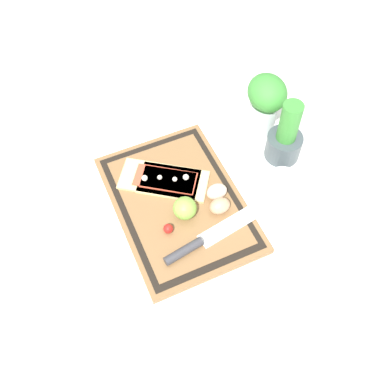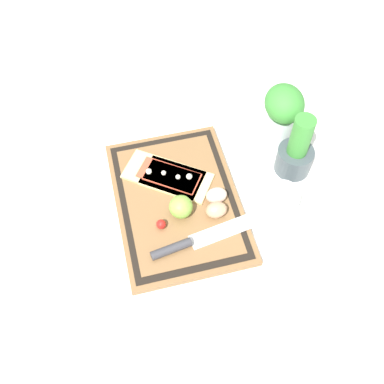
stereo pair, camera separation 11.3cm
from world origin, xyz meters
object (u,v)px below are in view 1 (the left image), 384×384
at_px(knife, 201,242).
at_px(lime, 186,208).
at_px(sauce_jar, 280,192).
at_px(cherry_tomato_red, 168,229).
at_px(egg_pink, 217,192).
at_px(egg_brown, 220,206).
at_px(herb_glass, 266,101).
at_px(pizza_slice_near, 161,179).
at_px(herb_pot, 285,139).
at_px(pizza_slice_far, 172,181).

relative_size(knife, lime, 5.08).
bearing_deg(lime, knife, -0.30).
relative_size(knife, sauce_jar, 3.02).
distance_m(lime, cherry_tomato_red, 0.07).
bearing_deg(knife, egg_pink, 138.65).
distance_m(egg_brown, cherry_tomato_red, 0.14).
xyz_separation_m(cherry_tomato_red, sauce_jar, (0.02, 0.29, 0.01)).
distance_m(egg_pink, lime, 0.09).
relative_size(knife, herb_glass, 1.57).
distance_m(egg_brown, sauce_jar, 0.16).
xyz_separation_m(pizza_slice_near, cherry_tomato_red, (0.15, -0.04, 0.01)).
bearing_deg(pizza_slice_near, sauce_jar, 55.90).
distance_m(knife, egg_brown, 0.10).
xyz_separation_m(herb_pot, sauce_jar, (0.13, -0.09, -0.02)).
bearing_deg(egg_pink, pizza_slice_near, -133.11).
bearing_deg(sauce_jar, herb_glass, 160.91).
height_order(lime, herb_glass, herb_glass).
distance_m(cherry_tomato_red, sauce_jar, 0.29).
xyz_separation_m(knife, cherry_tomato_red, (-0.06, -0.06, 0.00)).
bearing_deg(pizza_slice_far, knife, -1.98).
distance_m(pizza_slice_far, herb_pot, 0.32).
height_order(egg_pink, lime, lime).
height_order(pizza_slice_near, lime, lime).
bearing_deg(cherry_tomato_red, herb_glass, 119.38).
xyz_separation_m(pizza_slice_far, herb_glass, (-0.08, 0.31, 0.09)).
distance_m(knife, herb_pot, 0.37).
height_order(pizza_slice_near, knife, pizza_slice_near).
height_order(knife, cherry_tomato_red, cherry_tomato_red).
xyz_separation_m(pizza_slice_near, knife, (0.21, 0.02, 0.00)).
relative_size(pizza_slice_near, egg_brown, 4.21).
xyz_separation_m(egg_pink, sauce_jar, (0.07, 0.14, 0.00)).
relative_size(pizza_slice_far, herb_pot, 1.06).
bearing_deg(cherry_tomato_red, egg_brown, 91.09).
distance_m(egg_pink, cherry_tomato_red, 0.16).
relative_size(knife, cherry_tomato_red, 12.27).
relative_size(pizza_slice_near, sauce_jar, 2.27).
relative_size(egg_pink, herb_pot, 0.28).
xyz_separation_m(pizza_slice_near, herb_pot, (0.04, 0.34, 0.04)).
bearing_deg(knife, herb_glass, 130.73).
relative_size(pizza_slice_near, pizza_slice_far, 1.11).
distance_m(pizza_slice_near, lime, 0.12).
height_order(pizza_slice_near, pizza_slice_far, same).
bearing_deg(lime, egg_brown, 73.55).
bearing_deg(egg_brown, herb_pot, 112.97).
relative_size(egg_brown, cherry_tomato_red, 2.20).
distance_m(egg_brown, lime, 0.08).
height_order(cherry_tomato_red, herb_pot, herb_pot).
bearing_deg(herb_glass, lime, -59.75).
bearing_deg(sauce_jar, egg_pink, -115.44).
bearing_deg(knife, pizza_slice_near, -175.03).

